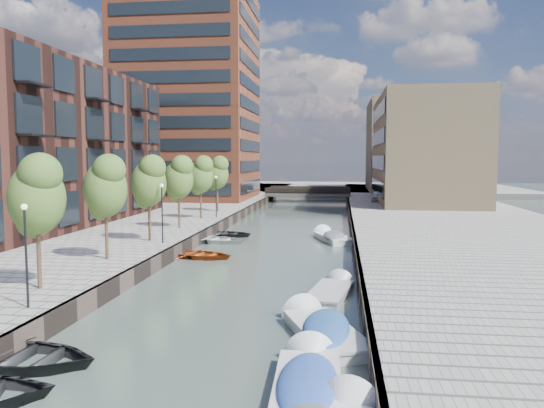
% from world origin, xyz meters
% --- Properties ---
extents(water, '(300.00, 300.00, 0.00)m').
position_xyz_m(water, '(0.00, 40.00, 0.00)').
color(water, '#38473F').
rests_on(water, ground).
extents(quay_right, '(20.00, 140.00, 1.00)m').
position_xyz_m(quay_right, '(16.00, 40.00, 0.50)').
color(quay_right, gray).
rests_on(quay_right, ground).
extents(quay_wall_left, '(0.25, 140.00, 1.00)m').
position_xyz_m(quay_wall_left, '(-6.10, 40.00, 0.50)').
color(quay_wall_left, '#332823').
rests_on(quay_wall_left, ground).
extents(quay_wall_right, '(0.25, 140.00, 1.00)m').
position_xyz_m(quay_wall_right, '(6.10, 40.00, 0.50)').
color(quay_wall_right, '#332823').
rests_on(quay_wall_right, ground).
extents(far_closure, '(80.00, 40.00, 1.00)m').
position_xyz_m(far_closure, '(0.00, 100.00, 0.50)').
color(far_closure, gray).
rests_on(far_closure, ground).
extents(apartment_block, '(8.00, 38.00, 14.00)m').
position_xyz_m(apartment_block, '(-20.00, 30.00, 8.00)').
color(apartment_block, black).
rests_on(apartment_block, quay_left).
extents(tower, '(18.00, 18.00, 30.00)m').
position_xyz_m(tower, '(-17.00, 65.00, 16.00)').
color(tower, brown).
rests_on(tower, quay_left).
extents(tan_block_near, '(12.00, 25.00, 14.00)m').
position_xyz_m(tan_block_near, '(16.00, 62.00, 8.00)').
color(tan_block_near, '#9F8661').
rests_on(tan_block_near, quay_right).
extents(tan_block_far, '(12.00, 20.00, 16.00)m').
position_xyz_m(tan_block_far, '(16.00, 88.00, 9.00)').
color(tan_block_far, '#9F8661').
rests_on(tan_block_far, quay_right).
extents(bridge, '(13.00, 6.00, 1.30)m').
position_xyz_m(bridge, '(0.00, 72.00, 1.39)').
color(bridge, gray).
rests_on(bridge, ground).
extents(tree_1, '(2.50, 2.50, 5.95)m').
position_xyz_m(tree_1, '(-8.50, 11.00, 5.31)').
color(tree_1, '#382619').
rests_on(tree_1, quay_left).
extents(tree_2, '(2.50, 2.50, 5.95)m').
position_xyz_m(tree_2, '(-8.50, 18.00, 5.31)').
color(tree_2, '#382619').
rests_on(tree_2, quay_left).
extents(tree_3, '(2.50, 2.50, 5.95)m').
position_xyz_m(tree_3, '(-8.50, 25.00, 5.31)').
color(tree_3, '#382619').
rests_on(tree_3, quay_left).
extents(tree_4, '(2.50, 2.50, 5.95)m').
position_xyz_m(tree_4, '(-8.50, 32.00, 5.31)').
color(tree_4, '#382619').
rests_on(tree_4, quay_left).
extents(tree_5, '(2.50, 2.50, 5.95)m').
position_xyz_m(tree_5, '(-8.50, 39.00, 5.31)').
color(tree_5, '#382619').
rests_on(tree_5, quay_left).
extents(tree_6, '(2.50, 2.50, 5.95)m').
position_xyz_m(tree_6, '(-8.50, 46.00, 5.31)').
color(tree_6, '#382619').
rests_on(tree_6, quay_left).
extents(lamp_0, '(0.24, 0.24, 4.12)m').
position_xyz_m(lamp_0, '(-7.20, 8.00, 3.51)').
color(lamp_0, black).
rests_on(lamp_0, quay_left).
extents(lamp_1, '(0.24, 0.24, 4.12)m').
position_xyz_m(lamp_1, '(-7.20, 24.00, 3.51)').
color(lamp_1, black).
rests_on(lamp_1, quay_left).
extents(lamp_2, '(0.24, 0.24, 4.12)m').
position_xyz_m(lamp_2, '(-7.20, 40.00, 3.51)').
color(lamp_2, black).
rests_on(lamp_2, quay_left).
extents(sloop_1, '(5.27, 3.88, 1.06)m').
position_xyz_m(sloop_1, '(-5.40, 4.79, 0.00)').
color(sloop_1, black).
rests_on(sloop_1, ground).
extents(sloop_2, '(5.06, 4.08, 0.93)m').
position_xyz_m(sloop_2, '(-4.50, 24.06, 0.00)').
color(sloop_2, '#923710').
rests_on(sloop_2, ground).
extents(sloop_3, '(5.54, 4.48, 1.01)m').
position_xyz_m(sloop_3, '(-4.96, 30.58, 0.00)').
color(sloop_3, silver).
rests_on(sloop_3, ground).
extents(sloop_4, '(4.94, 3.83, 0.94)m').
position_xyz_m(sloop_4, '(-4.93, 34.19, 0.00)').
color(sloop_4, black).
rests_on(sloop_4, ground).
extents(motorboat_0, '(2.10, 5.61, 1.85)m').
position_xyz_m(motorboat_0, '(4.12, 4.05, 0.23)').
color(motorboat_0, silver).
rests_on(motorboat_0, ground).
extents(motorboat_2, '(2.55, 5.15, 1.64)m').
position_xyz_m(motorboat_2, '(4.65, 15.40, 0.10)').
color(motorboat_2, '#AEAEAC').
rests_on(motorboat_2, ground).
extents(motorboat_3, '(3.86, 5.95, 1.88)m').
position_xyz_m(motorboat_3, '(4.33, 9.06, 0.23)').
color(motorboat_3, silver).
rests_on(motorboat_3, ground).
extents(motorboat_4, '(3.69, 5.87, 1.85)m').
position_xyz_m(motorboat_4, '(4.31, 33.22, 0.23)').
color(motorboat_4, white).
rests_on(motorboat_4, ground).
extents(car, '(2.30, 4.43, 1.44)m').
position_xyz_m(car, '(10.10, 61.83, 1.72)').
color(car, '#ADB0B2').
rests_on(car, quay_right).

